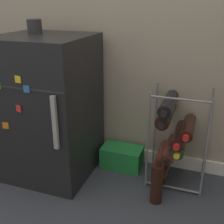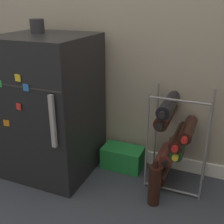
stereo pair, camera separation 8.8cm
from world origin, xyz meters
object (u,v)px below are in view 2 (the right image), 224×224
at_px(mini_fridge, 50,107).
at_px(fridge_top_cup, 37,26).
at_px(loose_bottle_floor, 154,185).
at_px(soda_box, 123,157).
at_px(wine_rack, 172,139).

distance_m(mini_fridge, fridge_top_cup, 0.49).
xyz_separation_m(fridge_top_cup, loose_bottle_floor, (0.80, -0.16, -0.79)).
relative_size(soda_box, fridge_top_cup, 3.18).
bearing_deg(mini_fridge, loose_bottle_floor, -8.32).
height_order(mini_fridge, soda_box, mini_fridge).
bearing_deg(soda_box, mini_fridge, -158.07).
xyz_separation_m(mini_fridge, loose_bottle_floor, (0.71, -0.10, -0.31)).
bearing_deg(soda_box, wine_rack, -7.99).
relative_size(wine_rack, fridge_top_cup, 7.09).
bearing_deg(loose_bottle_floor, mini_fridge, 171.68).
distance_m(fridge_top_cup, loose_bottle_floor, 1.13).
relative_size(wine_rack, loose_bottle_floor, 2.17).
bearing_deg(fridge_top_cup, soda_box, 12.81).
distance_m(wine_rack, soda_box, 0.40).
bearing_deg(wine_rack, soda_box, 172.01).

